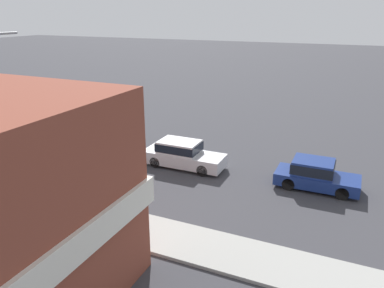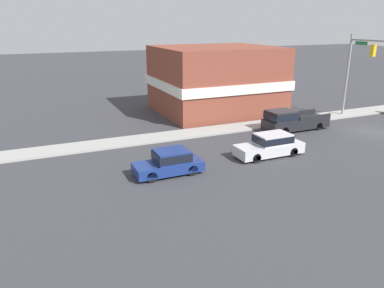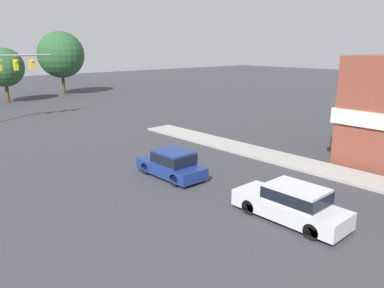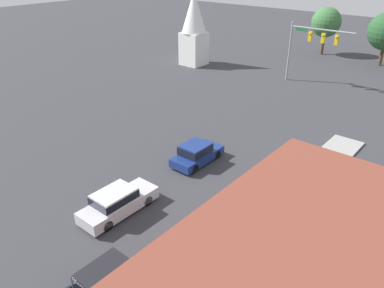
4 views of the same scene
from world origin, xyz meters
name	(u,v)px [view 1 (image 1 of 4)]	position (x,y,z in m)	size (l,w,h in m)	color
ground_plane	(22,147)	(0.00, 0.00, 0.00)	(200.00, 200.00, 0.00)	#38383D
car_lead	(182,154)	(-1.40, 11.51, 0.82)	(1.76, 4.90, 1.59)	black
car_second_ahead	(315,174)	(-1.63, 19.10, 0.79)	(1.79, 4.22, 1.54)	black
pickup_truck_parked	(55,166)	(3.28, 6.13, 0.90)	(2.05, 5.79, 1.83)	black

